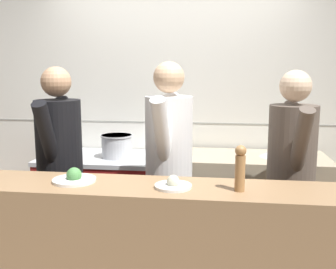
% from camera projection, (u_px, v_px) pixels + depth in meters
% --- Properties ---
extents(wall_back_tiled, '(8.00, 0.06, 2.60)m').
position_uv_depth(wall_back_tiled, '(175.00, 108.00, 3.99)').
color(wall_back_tiled, silver).
rests_on(wall_back_tiled, ground_plane).
extents(oven_range, '(1.19, 0.71, 0.87)m').
position_uv_depth(oven_range, '(106.00, 199.00, 3.82)').
color(oven_range, maroon).
rests_on(oven_range, ground_plane).
extents(prep_counter, '(1.40, 0.65, 0.91)m').
position_uv_depth(prep_counter, '(248.00, 204.00, 3.64)').
color(prep_counter, gray).
rests_on(prep_counter, ground_plane).
extents(pass_counter, '(3.46, 0.45, 1.00)m').
position_uv_depth(pass_counter, '(161.00, 264.00, 2.44)').
color(pass_counter, '#93704C').
rests_on(pass_counter, ground_plane).
extents(stock_pot, '(0.30, 0.30, 0.21)m').
position_uv_depth(stock_pot, '(117.00, 146.00, 3.67)').
color(stock_pot, '#B7BABF').
rests_on(stock_pot, oven_range).
extents(mixing_bowl_steel, '(0.30, 0.30, 0.08)m').
position_uv_depth(mixing_bowl_steel, '(276.00, 152.00, 3.53)').
color(mixing_bowl_steel, '#B7BABF').
rests_on(mixing_bowl_steel, prep_counter).
extents(plated_dish_appetiser, '(0.27, 0.27, 0.09)m').
position_uv_depth(plated_dish_appetiser, '(74.00, 178.00, 2.45)').
color(plated_dish_appetiser, white).
rests_on(plated_dish_appetiser, pass_counter).
extents(plated_dish_dessert, '(0.22, 0.22, 0.08)m').
position_uv_depth(plated_dish_dessert, '(173.00, 185.00, 2.32)').
color(plated_dish_dessert, white).
rests_on(plated_dish_dessert, pass_counter).
extents(pepper_mill, '(0.06, 0.06, 0.27)m').
position_uv_depth(pepper_mill, '(240.00, 167.00, 2.24)').
color(pepper_mill, '#AD7A47').
rests_on(pepper_mill, pass_counter).
extents(chef_head_cook, '(0.36, 0.74, 1.71)m').
position_uv_depth(chef_head_cook, '(60.00, 166.00, 3.03)').
color(chef_head_cook, black).
rests_on(chef_head_cook, ground_plane).
extents(chef_sous, '(0.39, 0.76, 1.75)m').
position_uv_depth(chef_sous, '(169.00, 165.00, 2.98)').
color(chef_sous, black).
rests_on(chef_sous, ground_plane).
extents(chef_line, '(0.37, 0.74, 1.68)m').
position_uv_depth(chef_line, '(291.00, 174.00, 2.84)').
color(chef_line, black).
rests_on(chef_line, ground_plane).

